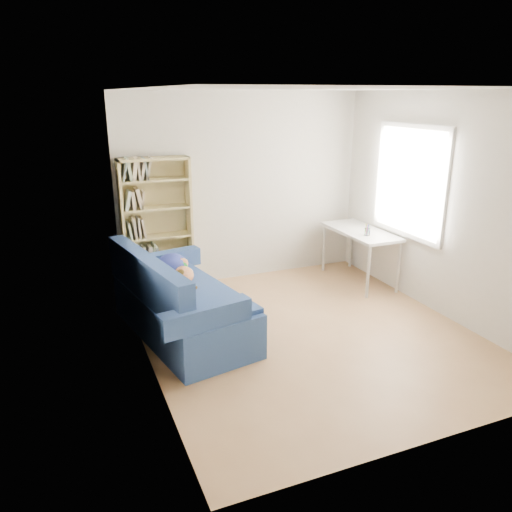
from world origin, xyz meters
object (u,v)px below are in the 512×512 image
at_px(bookshelf, 157,232).
at_px(pen_cup, 367,231).
at_px(desk, 360,235).
at_px(sofa, 179,304).

distance_m(bookshelf, pen_cup, 2.78).
bearing_deg(pen_cup, desk, 74.53).
bearing_deg(pen_cup, sofa, -171.30).
distance_m(bookshelf, desk, 2.78).
bearing_deg(desk, bookshelf, 166.30).
height_order(bookshelf, pen_cup, bookshelf).
bearing_deg(desk, pen_cup, -105.47).
xyz_separation_m(desk, pen_cup, (-0.07, -0.25, 0.13)).
height_order(sofa, bookshelf, bookshelf).
distance_m(sofa, bookshelf, 1.40).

